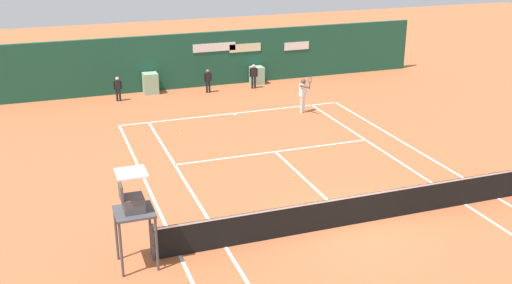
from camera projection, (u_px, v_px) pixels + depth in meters
ground_plane at (345, 216)px, 18.74m from camera, size 80.00×80.00×0.01m
tennis_net at (355, 209)px, 18.06m from camera, size 12.10×0.10×1.07m
sponsor_back_wall at (203, 61)px, 32.74m from camera, size 25.00×1.02×2.91m
umpire_chair at (133, 207)px, 15.52m from camera, size 1.00×1.00×2.65m
player_on_baseline at (303, 93)px, 28.33m from camera, size 0.49×0.86×1.86m
ball_kid_centre_post at (208, 79)px, 31.72m from camera, size 0.41×0.17×1.24m
ball_kid_right_post at (118, 87)px, 30.26m from camera, size 0.41×0.20×1.24m
ball_kid_left_post at (254, 75)px, 32.51m from camera, size 0.43×0.22×1.31m
tennis_ball_by_sideline at (294, 177)px, 21.51m from camera, size 0.07×0.07×0.07m
tennis_ball_mid_court at (181, 130)px, 26.28m from camera, size 0.07×0.07×0.07m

